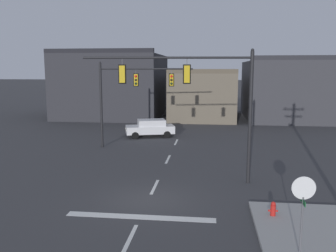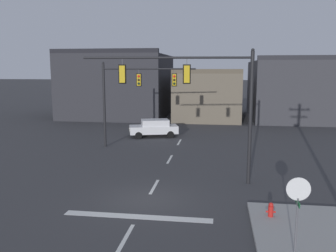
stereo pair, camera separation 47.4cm
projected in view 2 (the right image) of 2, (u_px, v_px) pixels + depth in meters
ground_plane at (147, 200)px, 17.25m from camera, size 400.00×400.00×0.00m
sidewalk_near_corner at (330, 250)px, 12.31m from camera, size 5.00×8.00×0.15m
stop_bar_paint at (138, 217)px, 15.29m from camera, size 6.40×0.50×0.01m
lane_centreline at (154, 187)px, 19.20m from camera, size 0.16×26.40×0.01m
signal_mast_near_side at (202, 91)px, 19.09m from camera, size 8.95×1.06×7.28m
signal_mast_far_side at (131, 90)px, 28.43m from camera, size 7.31×1.05×6.80m
stop_sign at (298, 198)px, 11.43m from camera, size 0.76×0.64×2.83m
car_lot_nearside at (154, 128)px, 33.30m from camera, size 4.73×2.99×1.61m
fire_hydrant at (271, 212)px, 14.93m from camera, size 0.40×0.30×0.75m
building_row at (202, 89)px, 46.82m from camera, size 36.09×13.64×8.57m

